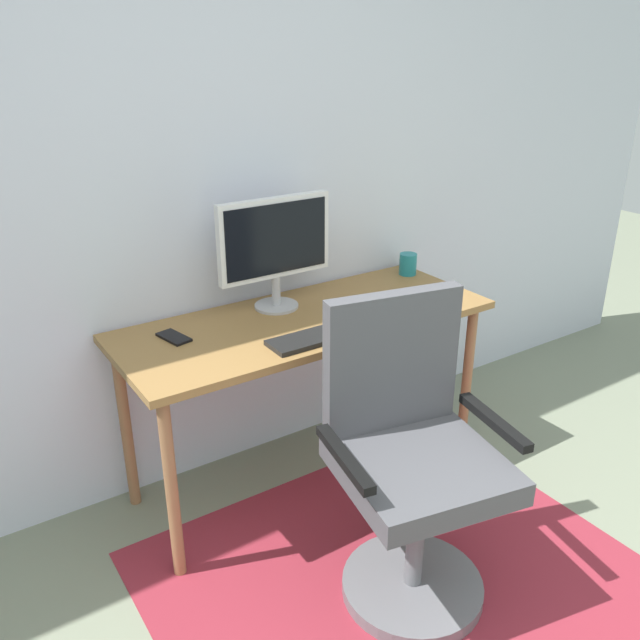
# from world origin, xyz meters

# --- Properties ---
(wall_back) EXTENTS (6.00, 0.10, 2.60)m
(wall_back) POSITION_xyz_m (0.00, 2.20, 1.30)
(wall_back) COLOR silver
(wall_back) RESTS_ON ground
(area_rug) EXTENTS (1.64, 1.32, 0.01)m
(area_rug) POSITION_xyz_m (0.39, 1.17, 0.00)
(area_rug) COLOR maroon
(area_rug) RESTS_ON ground
(desk) EXTENTS (1.51, 0.59, 0.75)m
(desk) POSITION_xyz_m (0.46, 1.83, 0.67)
(desk) COLOR olive
(desk) RESTS_ON ground
(monitor) EXTENTS (0.49, 0.18, 0.45)m
(monitor) POSITION_xyz_m (0.41, 1.99, 1.02)
(monitor) COLOR #B2B2B7
(monitor) RESTS_ON desk
(keyboard) EXTENTS (0.43, 0.13, 0.02)m
(keyboard) POSITION_xyz_m (0.40, 1.64, 0.76)
(keyboard) COLOR black
(keyboard) RESTS_ON desk
(computer_mouse) EXTENTS (0.06, 0.10, 0.03)m
(computer_mouse) POSITION_xyz_m (0.75, 1.66, 0.77)
(computer_mouse) COLOR black
(computer_mouse) RESTS_ON desk
(coffee_cup) EXTENTS (0.08, 0.08, 0.10)m
(coffee_cup) POSITION_xyz_m (1.13, 2.01, 0.80)
(coffee_cup) COLOR teal
(coffee_cup) RESTS_ON desk
(cell_phone) EXTENTS (0.10, 0.15, 0.01)m
(cell_phone) POSITION_xyz_m (-0.06, 1.93, 0.76)
(cell_phone) COLOR black
(cell_phone) RESTS_ON desk
(office_chair) EXTENTS (0.63, 0.58, 1.03)m
(office_chair) POSITION_xyz_m (0.41, 1.13, 0.47)
(office_chair) COLOR slate
(office_chair) RESTS_ON ground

